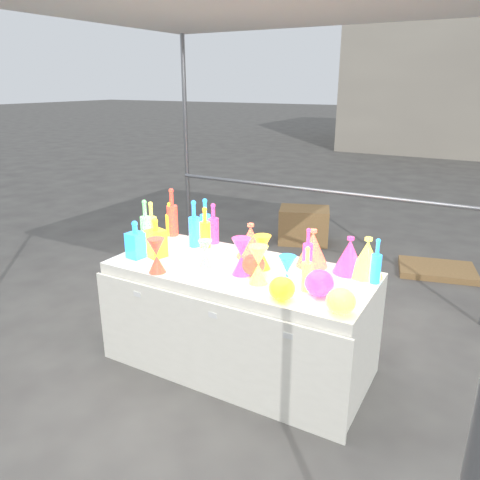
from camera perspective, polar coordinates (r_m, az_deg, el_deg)
The scene contains 32 objects.
ground at distance 3.53m, azimuth -0.00°, elevation -14.76°, with size 80.00×80.00×0.00m, color #66635E.
canopy_tent at distance 2.99m, azimuth 0.10°, elevation 27.09°, with size 3.15×3.15×2.46m.
display_table at distance 3.33m, azimuth -0.08°, elevation -9.46°, with size 1.84×0.83×0.75m.
cardboard_box_closed at distance 5.99m, azimuth 7.79°, elevation 1.78°, with size 0.61×0.45×0.45m, color #9B7346.
cardboard_box_flat at distance 5.46m, azimuth 22.88°, elevation -3.37°, with size 0.77×0.55×0.07m, color #9B7346.
bottle_0 at distance 3.86m, azimuth -8.54°, elevation 2.56°, with size 0.07×0.07×0.28m, color red, non-canonical shape.
bottle_1 at distance 3.64m, azimuth -4.25°, elevation 2.38°, with size 0.08×0.08×0.35m, color #198D32, non-canonical shape.
bottle_2 at distance 3.84m, azimuth -8.28°, elevation 3.37°, with size 0.09×0.09×0.39m, color orange, non-canonical shape.
bottle_3 at distance 3.62m, azimuth -3.27°, elevation 2.04°, with size 0.08×0.08×0.32m, color #1A4F9D, non-canonical shape.
bottle_4 at distance 3.68m, azimuth -10.73°, elevation 2.09°, with size 0.08×0.08×0.33m, color #14717D, non-canonical shape.
bottle_5 at distance 3.62m, azimuth -11.45°, elevation 2.04°, with size 0.08×0.08×0.36m, color #C928B9, non-canonical shape.
bottle_6 at distance 3.54m, azimuth -4.29°, elevation 1.56°, with size 0.08×0.08×0.32m, color red, non-canonical shape.
bottle_7 at distance 3.56m, azimuth -5.61°, elevation 2.01°, with size 0.09×0.09×0.36m, color #198D32, non-canonical shape.
decanter_0 at distance 3.39m, azimuth -10.23°, elevation 0.30°, with size 0.12×0.12×0.29m, color red, non-canonical shape.
decanter_2 at distance 3.41m, azimuth -12.60°, elevation 0.09°, with size 0.11×0.11×0.27m, color #198D32, non-canonical shape.
hourglass_0 at distance 3.12m, azimuth -10.14°, elevation -1.88°, with size 0.12×0.12×0.23m, color orange, non-canonical shape.
hourglass_1 at distance 3.04m, azimuth 0.16°, elevation -2.01°, with size 0.12×0.12×0.25m, color #1A4F9D, non-canonical shape.
hourglass_2 at distance 2.91m, azimuth 2.25°, elevation -3.03°, with size 0.12×0.12×0.25m, color #14717D, non-canonical shape.
hourglass_3 at distance 3.18m, azimuth -4.25°, elevation -1.64°, with size 0.09×0.09×0.19m, color #C928B9, non-canonical shape.
hourglass_4 at distance 3.14m, azimuth 2.74°, elevation -1.49°, with size 0.12×0.12×0.23m, color red, non-canonical shape.
hourglass_5 at distance 2.83m, azimuth 5.74°, elevation -4.02°, with size 0.11×0.11×0.22m, color #198D32, non-canonical shape.
globe_0 at distance 2.72m, azimuth 5.14°, elevation -6.06°, with size 0.15×0.15×0.12m, color red, non-canonical shape.
globe_1 at distance 2.61m, azimuth 12.19°, elevation -7.46°, with size 0.16×0.16×0.13m, color #14717D, non-canonical shape.
globe_2 at distance 3.05m, azimuth 1.65°, elevation -3.17°, with size 0.15×0.15×0.12m, color orange, non-canonical shape.
globe_3 at distance 2.80m, azimuth 9.65°, elevation -5.36°, with size 0.18×0.18×0.14m, color #1A4F9D, non-canonical shape.
lampshade_0 at distance 3.34m, azimuth 1.30°, elevation -0.03°, with size 0.21×0.21×0.25m, color yellow, non-canonical shape.
lampshade_1 at distance 3.21m, azimuth 8.84°, elevation -0.93°, with size 0.22×0.22×0.26m, color yellow, non-canonical shape.
lampshade_2 at distance 3.14m, azimuth 13.20°, elevation -1.79°, with size 0.21×0.21×0.25m, color #1A4F9D, non-canonical shape.
lampshade_3 at distance 3.11m, azimuth 15.22°, elevation -2.01°, with size 0.22×0.22×0.26m, color #14717D, non-canonical shape.
bottle_8 at distance 3.02m, azimuth 16.29°, elevation -2.45°, with size 0.07×0.07×0.29m, color #198D32, non-canonical shape.
bottle_10 at distance 3.11m, azimuth 8.25°, elevation -1.18°, with size 0.07×0.07×0.30m, color #1A4F9D, non-canonical shape.
bottle_11 at distance 2.82m, azimuth 8.16°, elevation -3.49°, with size 0.06×0.06×0.28m, color #14717D, non-canonical shape.
Camera 1 is at (1.45, -2.57, 1.95)m, focal length 35.00 mm.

